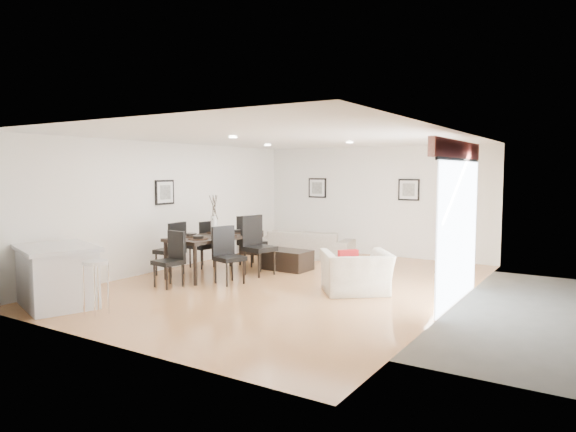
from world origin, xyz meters
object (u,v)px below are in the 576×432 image
Objects in this scene: dining_chair_wnear at (173,246)px; dining_chair_wfar at (205,242)px; dining_chair_foot at (249,238)px; dining_chair_head at (172,256)px; sofa at (307,244)px; dining_chair_enear at (227,252)px; side_table at (252,242)px; armchair at (356,273)px; coffee_table at (286,260)px; dining_table at (214,240)px; kitchen_island at (57,276)px; dining_chair_efar at (256,242)px; bar_stool at (95,268)px.

dining_chair_wnear reaches higher than dining_chair_wfar.
dining_chair_head is at bearing 103.27° from dining_chair_foot.
dining_chair_enear reaches higher than sofa.
sofa is at bearing 90.28° from dining_chair_head.
dining_chair_wfar reaches higher than dining_chair_head.
dining_chair_enear is 3.44m from side_table.
dining_chair_enear is (-2.40, -0.54, 0.23)m from armchair.
dining_chair_enear is 1.78m from coffee_table.
coffee_table is 1.80× the size of side_table.
side_table is (-4.02, 2.48, -0.07)m from armchair.
dining_chair_enear reaches higher than dining_table.
dining_chair_wfar is at bearing 112.21° from kitchen_island.
dining_chair_foot is at bearing 57.26° from dining_chair_efar.
dining_chair_efar is at bearing 75.84° from dining_chair_head.
side_table is at bearing 111.11° from dining_chair_head.
dining_chair_wnear is 0.98× the size of dining_chair_foot.
kitchen_island is (-1.00, -6.01, 0.15)m from sofa.
dining_chair_efar is at bearing 91.58° from kitchen_island.
bar_stool is (1.10, -2.67, 0.08)m from dining_chair_wnear.
dining_chair_enear is 1.06× the size of dining_chair_head.
sofa is 2.82× the size of bar_stool.
dining_chair_wfar reaches higher than dining_table.
coffee_table is 4.64m from kitchen_island.
bar_stool is at bearing 19.48° from kitchen_island.
bar_stool is at bearing -171.68° from dining_chair_efar.
coffee_table is at bearing -5.14° from dining_chair_efar.
dining_chair_wnear is at bearing 112.37° from bar_stool.
dining_table is 1.68× the size of dining_chair_efar.
sofa is 4.09m from dining_chair_head.
dining_chair_foot is 1.01m from coffee_table.
dining_chair_wfar is 0.85× the size of dining_chair_efar.
dining_chair_foot is (-0.70, 1.64, 0.02)m from dining_chair_enear.
dining_chair_foot reaches higher than dining_chair_enear.
dining_chair_efar is 1.09× the size of dining_chair_foot.
bar_stool is at bearing -76.88° from dining_table.
dining_table reaches higher than coffee_table.
dining_chair_foot is at bearing 97.76° from dining_chair_head.
bar_stool reaches higher than coffee_table.
kitchen_island is at bearing -85.74° from side_table.
dining_chair_wnear is 2.89m from bar_stool.
dining_chair_enear reaches higher than kitchen_island.
dining_chair_enear is 0.66× the size of kitchen_island.
dining_chair_foot reaches higher than dining_chair_head.
dining_chair_wfar is 0.63× the size of kitchen_island.
kitchen_island is at bearing 173.24° from dining_chair_enear.
sofa is 2.93m from dining_table.
dining_chair_head is 1.73× the size of side_table.
sofa is 2.20× the size of dining_chair_wfar.
dining_chair_wfar is at bearing 106.97° from bar_stool.
bar_stool is at bearing 18.74° from dining_chair_wnear.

